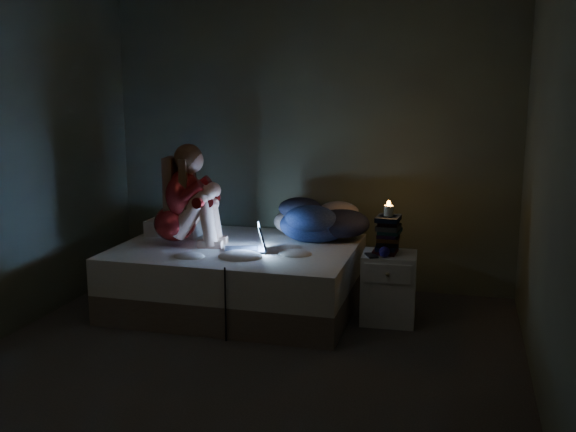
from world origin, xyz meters
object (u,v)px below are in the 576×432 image
at_px(phone, 371,255).
at_px(woman, 174,194).
at_px(nightstand, 389,288).
at_px(laptop, 245,237).
at_px(candle, 388,213).
at_px(bed, 238,276).

bearing_deg(phone, woman, 155.95).
bearing_deg(nightstand, laptop, -175.82).
relative_size(candle, phone, 0.57).
bearing_deg(woman, nightstand, -3.95).
height_order(woman, nightstand, woman).
xyz_separation_m(nightstand, candle, (-0.02, 0.02, 0.57)).
bearing_deg(nightstand, woman, 179.01).
bearing_deg(phone, bed, 151.14).
bearing_deg(bed, laptop, -53.31).
relative_size(bed, nightstand, 3.50).
bearing_deg(candle, phone, -128.34).
bearing_deg(woman, candle, -3.11).
height_order(bed, phone, phone).
bearing_deg(laptop, candle, -10.95).
height_order(laptop, candle, candle).
relative_size(laptop, nightstand, 0.60).
distance_m(nightstand, phone, 0.32).
distance_m(laptop, nightstand, 1.17).
bearing_deg(phone, candle, 29.41).
relative_size(laptop, candle, 3.99).
distance_m(bed, phone, 1.14).
height_order(bed, woman, woman).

